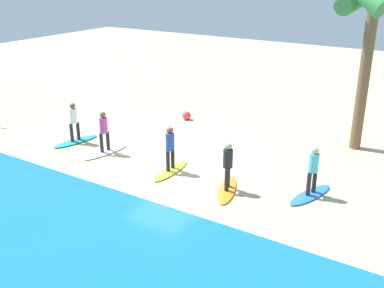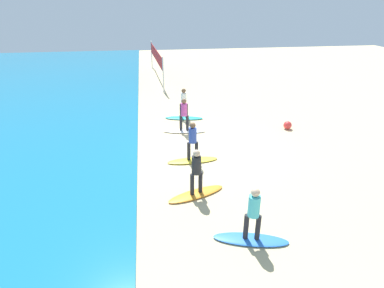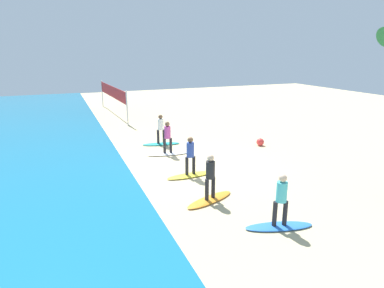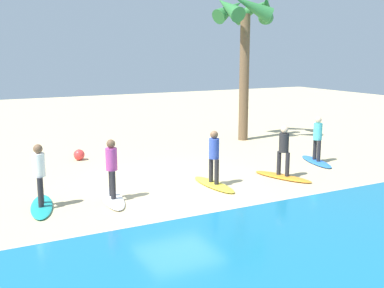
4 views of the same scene
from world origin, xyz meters
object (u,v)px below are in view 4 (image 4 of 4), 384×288
surfer_white (112,164)px  surfer_teal (39,170)px  surfboard_teal (42,206)px  surfer_orange (284,147)px  surfer_blue (318,135)px  surfboard_orange (283,177)px  beach_ball (79,155)px  palm_tree (245,22)px  surfboard_white (113,199)px  surfer_yellow (214,153)px  surfboard_yellow (214,184)px  surfboard_blue (316,161)px

surfer_white → surfer_teal: bearing=-6.7°
surfboard_teal → surfer_white: bearing=94.6°
surfer_teal → surfer_orange: bearing=176.0°
surfer_blue → surfer_orange: size_ratio=1.00×
surfboard_orange → surfer_teal: bearing=-114.1°
surfboard_teal → surfer_teal: bearing=0.0°
surfboard_orange → beach_ball: bearing=-156.9°
surfboard_orange → surfer_orange: surfer_orange is taller
surfer_teal → palm_tree: bearing=-150.5°
surfer_teal → palm_tree: size_ratio=0.25×
surfboard_orange → surfer_white: (5.69, -0.30, 0.99)m
surfboard_white → surfer_white: (0.00, -0.00, 0.99)m
surfboard_teal → surfer_yellow: bearing=98.2°
surfboard_teal → surfboard_white: bearing=94.6°
surfer_orange → surfer_yellow: size_ratio=1.00×
surfer_blue → surfboard_teal: (10.04, 0.62, -0.99)m
surfer_blue → surfer_white: 8.20m
surfboard_orange → surfboard_teal: same height
surfer_yellow → surfer_white: same height
surfboard_yellow → surfer_white: 3.37m
surfer_yellow → surfer_teal: size_ratio=1.00×
surfboard_blue → surfer_blue: (0.00, 0.00, 0.99)m
surfboard_white → beach_ball: (-0.40, -5.32, 0.16)m
surfer_yellow → surfboard_teal: size_ratio=0.78×
surfboard_blue → surfboard_teal: same height
surfer_blue → surfer_teal: bearing=3.6°
surfboard_teal → palm_tree: (-10.15, -5.73, 5.30)m
surfer_orange → surfer_yellow: same height
surfboard_blue → palm_tree: size_ratio=0.32×
surfboard_blue → surfboard_white: bearing=-69.0°
surfboard_blue → surfer_yellow: (4.93, 0.90, 0.99)m
surfboard_teal → surfer_blue: bearing=104.9°
surfer_orange → beach_ball: 7.76m
surfer_blue → surfboard_orange: (2.46, 1.15, -0.99)m
surfboard_white → surfer_white: 0.99m
surfer_orange → beach_ball: surfer_orange is taller
beach_ball → surfer_orange: bearing=133.3°
surfboard_blue → surfboard_white: 8.20m
surfboard_yellow → surfboard_teal: same height
surfboard_orange → beach_ball: (5.29, -5.62, 0.16)m
surfer_orange → surfer_white: bearing=-3.0°
surfboard_blue → surfer_orange: bearing=-49.9°
surfboard_orange → surfer_yellow: 2.67m
surfboard_yellow → beach_ball: bearing=-155.1°
surfboard_blue → palm_tree: bearing=-166.1°
surfboard_orange → surfer_teal: (7.58, -0.52, 0.99)m
surfer_yellow → surfboard_white: 3.37m
surfboard_orange → surfboard_white: 5.70m
surfboard_yellow → palm_tree: 9.46m
surfboard_teal → beach_ball: size_ratio=5.02×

